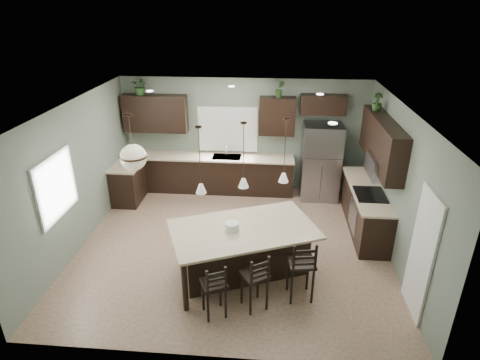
% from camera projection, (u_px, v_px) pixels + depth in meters
% --- Properties ---
extents(ground, '(6.00, 6.00, 0.00)m').
position_uv_depth(ground, '(233.00, 245.00, 8.01)').
color(ground, '#9E8466').
rests_on(ground, ground).
extents(pantry_door, '(0.04, 0.82, 2.04)m').
position_uv_depth(pantry_door, '(421.00, 255.00, 5.95)').
color(pantry_door, white).
rests_on(pantry_door, ground).
extents(window_back, '(1.35, 0.02, 1.00)m').
position_uv_depth(window_back, '(228.00, 129.00, 9.88)').
color(window_back, white).
rests_on(window_back, room_shell).
extents(window_left, '(0.02, 1.10, 1.00)m').
position_uv_depth(window_left, '(55.00, 187.00, 6.87)').
color(window_left, white).
rests_on(window_left, room_shell).
extents(left_return_cabs, '(0.60, 0.90, 0.90)m').
position_uv_depth(left_return_cabs, '(128.00, 184.00, 9.57)').
color(left_return_cabs, black).
rests_on(left_return_cabs, ground).
extents(left_return_countertop, '(0.66, 0.96, 0.04)m').
position_uv_depth(left_return_countertop, '(127.00, 166.00, 9.38)').
color(left_return_countertop, beige).
rests_on(left_return_countertop, left_return_cabs).
extents(back_lower_cabs, '(4.20, 0.60, 0.90)m').
position_uv_depth(back_lower_cabs, '(209.00, 174.00, 10.11)').
color(back_lower_cabs, black).
rests_on(back_lower_cabs, ground).
extents(back_countertop, '(4.20, 0.66, 0.04)m').
position_uv_depth(back_countertop, '(209.00, 157.00, 9.90)').
color(back_countertop, beige).
rests_on(back_countertop, back_lower_cabs).
extents(sink_inset, '(0.70, 0.45, 0.01)m').
position_uv_depth(sink_inset, '(227.00, 157.00, 9.86)').
color(sink_inset, gray).
rests_on(sink_inset, back_countertop).
extents(faucet, '(0.02, 0.02, 0.28)m').
position_uv_depth(faucet, '(227.00, 152.00, 9.77)').
color(faucet, silver).
rests_on(faucet, back_countertop).
extents(back_upper_left, '(1.55, 0.34, 0.90)m').
position_uv_depth(back_upper_left, '(155.00, 113.00, 9.71)').
color(back_upper_left, black).
rests_on(back_upper_left, room_shell).
extents(back_upper_right, '(0.85, 0.34, 0.90)m').
position_uv_depth(back_upper_right, '(277.00, 116.00, 9.48)').
color(back_upper_right, black).
rests_on(back_upper_right, room_shell).
extents(fridge_header, '(1.05, 0.34, 0.45)m').
position_uv_depth(fridge_header, '(323.00, 105.00, 9.28)').
color(fridge_header, black).
rests_on(fridge_header, room_shell).
extents(right_lower_cabs, '(0.60, 2.35, 0.90)m').
position_uv_depth(right_lower_cabs, '(365.00, 210.00, 8.41)').
color(right_lower_cabs, black).
rests_on(right_lower_cabs, ground).
extents(right_countertop, '(0.66, 2.35, 0.04)m').
position_uv_depth(right_countertop, '(367.00, 189.00, 8.22)').
color(right_countertop, beige).
rests_on(right_countertop, right_lower_cabs).
extents(cooktop, '(0.58, 0.75, 0.02)m').
position_uv_depth(cooktop, '(370.00, 194.00, 7.96)').
color(cooktop, black).
rests_on(cooktop, right_countertop).
extents(wall_oven_front, '(0.01, 0.72, 0.60)m').
position_uv_depth(wall_oven_front, '(353.00, 215.00, 8.18)').
color(wall_oven_front, gray).
rests_on(wall_oven_front, right_lower_cabs).
extents(right_upper_cabs, '(0.34, 2.35, 0.90)m').
position_uv_depth(right_upper_cabs, '(382.00, 142.00, 7.78)').
color(right_upper_cabs, black).
rests_on(right_upper_cabs, room_shell).
extents(microwave, '(0.40, 0.75, 0.40)m').
position_uv_depth(microwave, '(380.00, 166.00, 7.70)').
color(microwave, gray).
rests_on(microwave, right_upper_cabs).
extents(refrigerator, '(0.90, 0.74, 1.85)m').
position_uv_depth(refrigerator, '(321.00, 162.00, 9.58)').
color(refrigerator, gray).
rests_on(refrigerator, ground).
extents(kitchen_island, '(2.77, 2.20, 0.92)m').
position_uv_depth(kitchen_island, '(243.00, 251.00, 7.01)').
color(kitchen_island, black).
rests_on(kitchen_island, ground).
extents(serving_dish, '(0.24, 0.24, 0.14)m').
position_uv_depth(serving_dish, '(232.00, 227.00, 6.74)').
color(serving_dish, silver).
rests_on(serving_dish, kitchen_island).
extents(bar_stool_left, '(0.47, 0.47, 0.97)m').
position_uv_depth(bar_stool_left, '(214.00, 289.00, 6.07)').
color(bar_stool_left, black).
rests_on(bar_stool_left, ground).
extents(bar_stool_center, '(0.52, 0.52, 1.01)m').
position_uv_depth(bar_stool_center, '(254.00, 281.00, 6.22)').
color(bar_stool_center, black).
rests_on(bar_stool_center, ground).
extents(bar_stool_right, '(0.48, 0.48, 1.12)m').
position_uv_depth(bar_stool_right, '(301.00, 269.00, 6.40)').
color(bar_stool_right, black).
rests_on(bar_stool_right, ground).
extents(pendant_left, '(0.17, 0.17, 1.10)m').
position_uv_depth(pendant_left, '(200.00, 161.00, 6.08)').
color(pendant_left, silver).
rests_on(pendant_left, room_shell).
extents(pendant_center, '(0.17, 0.17, 1.10)m').
position_uv_depth(pendant_center, '(244.00, 156.00, 6.27)').
color(pendant_center, silver).
rests_on(pendant_center, room_shell).
extents(pendant_right, '(0.17, 0.17, 1.10)m').
position_uv_depth(pendant_right, '(285.00, 151.00, 6.46)').
color(pendant_right, white).
rests_on(pendant_right, room_shell).
extents(chandelier, '(0.49, 0.49, 0.97)m').
position_uv_depth(chandelier, '(132.00, 143.00, 6.65)').
color(chandelier, '#F3EAC6').
rests_on(chandelier, room_shell).
extents(plant_back_left, '(0.44, 0.40, 0.42)m').
position_uv_depth(plant_back_left, '(140.00, 86.00, 9.43)').
color(plant_back_left, '#285123').
rests_on(plant_back_left, back_upper_left).
extents(plant_back_right, '(0.24, 0.20, 0.39)m').
position_uv_depth(plant_back_right, '(280.00, 89.00, 9.18)').
color(plant_back_right, '#315726').
rests_on(plant_back_right, back_upper_right).
extents(plant_right_wall, '(0.22, 0.22, 0.36)m').
position_uv_depth(plant_right_wall, '(377.00, 102.00, 8.11)').
color(plant_right_wall, '#294E22').
rests_on(plant_right_wall, right_upper_cabs).
extents(room_shell, '(6.00, 6.00, 6.00)m').
position_uv_depth(room_shell, '(233.00, 166.00, 7.31)').
color(room_shell, slate).
rests_on(room_shell, ground).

